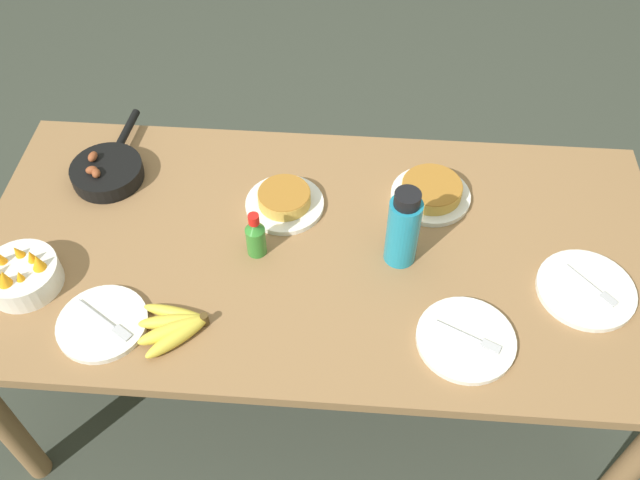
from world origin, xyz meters
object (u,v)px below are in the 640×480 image
Objects in this scene: frittata_plate_side at (284,201)px; empty_plate_far_left at (102,323)px; empty_plate_far_right at (586,289)px; hot_sauce_bottle at (256,236)px; banana_bunch at (175,326)px; empty_plate_near_front at (466,339)px; skillet at (108,171)px; water_bottle at (403,229)px; fruit_bowl_mango at (22,275)px; frittata_plate_center at (431,192)px.

frittata_plate_side reaches higher than empty_plate_far_left.
hot_sauce_bottle reaches higher than empty_plate_far_right.
banana_bunch is 0.71m from empty_plate_near_front.
empty_plate_far_left is (0.12, -0.51, -0.02)m from skillet.
skillet is 1.52× the size of empty_plate_near_front.
water_bottle reaches higher than hot_sauce_bottle.
hot_sauce_bottle is (-0.38, -0.01, -0.05)m from water_bottle.
fruit_bowl_mango reaches higher than frittata_plate_side.
water_bottle is at bearing 170.58° from empty_plate_far_right.
empty_plate_far_right is 1.74× the size of hot_sauce_bottle.
water_bottle is at bearing 1.54° from hot_sauce_bottle.
hot_sauce_bottle reaches higher than skillet.
empty_plate_far_right is 1.04× the size of water_bottle.
fruit_bowl_mango is 0.60m from hot_sauce_bottle.
fruit_bowl_mango is at bearing -170.39° from water_bottle.
frittata_plate_center is at bearing 26.36° from hot_sauce_bottle.
hot_sauce_bottle is at bearing -153.64° from frittata_plate_center.
banana_bunch is 0.31m from hot_sauce_bottle.
empty_plate_near_front is at bearing -151.43° from empty_plate_far_right.
frittata_plate_center is at bearing 8.82° from frittata_plate_side.
frittata_plate_center is (0.64, 0.50, 0.01)m from banana_bunch.
skillet is 1.37m from empty_plate_far_right.
empty_plate_far_left is at bearing -178.69° from empty_plate_near_front.
fruit_bowl_mango is (-0.11, -0.40, 0.01)m from skillet.
banana_bunch is at bearing -144.17° from skillet.
fruit_bowl_mango reaches higher than empty_plate_near_front.
frittata_plate_center is 1.58× the size of hot_sauce_bottle.
water_bottle is (0.85, -0.24, 0.09)m from skillet.
frittata_plate_center reaches higher than empty_plate_near_front.
empty_plate_far_right is at bearing -4.58° from hot_sauce_bottle.
hot_sauce_bottle is (-0.54, 0.24, 0.05)m from empty_plate_near_front.
banana_bunch is 0.43m from fruit_bowl_mango.
skillet is 1.65× the size of empty_plate_far_left.
skillet is 0.52m from empty_plate_far_left.
frittata_plate_center is 1.02× the size of frittata_plate_side.
frittata_plate_center is (0.94, -0.01, -0.00)m from skillet.
empty_plate_far_right is (0.80, -0.24, -0.02)m from frittata_plate_side.
empty_plate_far_right is 1.32× the size of fruit_bowl_mango.
frittata_plate_side reaches higher than empty_plate_far_right.
frittata_plate_center is 0.94× the size of water_bottle.
empty_plate_near_front is at bearing 1.31° from empty_plate_far_left.
hot_sauce_bottle reaches higher than fruit_bowl_mango.
skillet reaches higher than empty_plate_far_right.
frittata_plate_center reaches higher than banana_bunch.
skillet is 1.52× the size of water_bottle.
empty_plate_near_front is at bearing -110.89° from skillet.
empty_plate_near_front is (0.07, -0.47, -0.02)m from frittata_plate_center.
frittata_plate_side is (0.53, -0.08, -0.00)m from skillet.
water_bottle reaches higher than fruit_bowl_mango.
skillet is 0.41m from fruit_bowl_mango.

